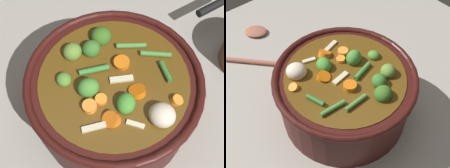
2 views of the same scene
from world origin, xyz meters
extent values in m
plane|color=#9E998E|center=(0.00, 0.00, 0.00)|extent=(1.10, 1.10, 0.00)
cylinder|color=#38110F|center=(0.00, 0.00, 0.07)|extent=(0.30, 0.30, 0.13)
torus|color=#38110F|center=(0.00, 0.00, 0.13)|extent=(0.31, 0.31, 0.01)
cylinder|color=#5A3C12|center=(0.00, 0.00, 0.07)|extent=(0.26, 0.26, 0.12)
ellipsoid|color=#37671F|center=(-0.02, 0.09, 0.14)|extent=(0.05, 0.04, 0.03)
ellipsoid|color=#458834|center=(-0.04, -0.02, 0.14)|extent=(0.05, 0.04, 0.04)
ellipsoid|color=#438E31|center=(0.02, -0.05, 0.14)|extent=(0.04, 0.04, 0.03)
ellipsoid|color=#528931|center=(-0.08, 0.00, 0.14)|extent=(0.04, 0.04, 0.02)
ellipsoid|color=olive|center=(-0.07, 0.05, 0.14)|extent=(0.05, 0.05, 0.03)
ellipsoid|color=#38702B|center=(-0.04, 0.06, 0.14)|extent=(0.05, 0.05, 0.03)
cylinder|color=orange|center=(0.01, 0.03, 0.14)|extent=(0.04, 0.04, 0.02)
cylinder|color=orange|center=(-0.01, -0.08, 0.14)|extent=(0.04, 0.04, 0.03)
cylinder|color=#D9630D|center=(0.04, -0.02, 0.14)|extent=(0.04, 0.04, 0.02)
cylinder|color=orange|center=(-0.02, -0.04, 0.14)|extent=(0.03, 0.03, 0.01)
cylinder|color=orange|center=(0.10, -0.04, 0.13)|extent=(0.02, 0.02, 0.02)
cylinder|color=orange|center=(-0.04, -0.05, 0.14)|extent=(0.03, 0.03, 0.02)
ellipsoid|color=beige|center=(0.07, -0.07, 0.14)|extent=(0.06, 0.06, 0.04)
cylinder|color=#397E36|center=(-0.03, 0.02, 0.14)|extent=(0.05, 0.02, 0.01)
cylinder|color=#478738|center=(0.08, 0.05, 0.14)|extent=(0.06, 0.01, 0.01)
cylinder|color=#4D8439|center=(0.03, 0.07, 0.14)|extent=(0.05, 0.01, 0.01)
cylinder|color=#36722F|center=(0.09, 0.01, 0.14)|extent=(0.02, 0.04, 0.01)
cube|color=beige|center=(0.03, -0.08, 0.14)|extent=(0.03, 0.02, 0.01)
cube|color=beige|center=(0.01, 0.00, 0.14)|extent=(0.04, 0.02, 0.01)
cube|color=beige|center=(-0.03, -0.09, 0.14)|extent=(0.04, 0.02, 0.01)
ellipsoid|color=#A15D49|center=(0.02, -0.39, 0.01)|extent=(0.09, 0.09, 0.01)
cylinder|color=#A15D49|center=(0.11, -0.31, 0.01)|extent=(0.15, 0.17, 0.01)
camera|label=1|loc=(-0.01, -0.28, 0.61)|focal=52.39mm
camera|label=2|loc=(0.27, 0.29, 0.60)|focal=46.33mm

